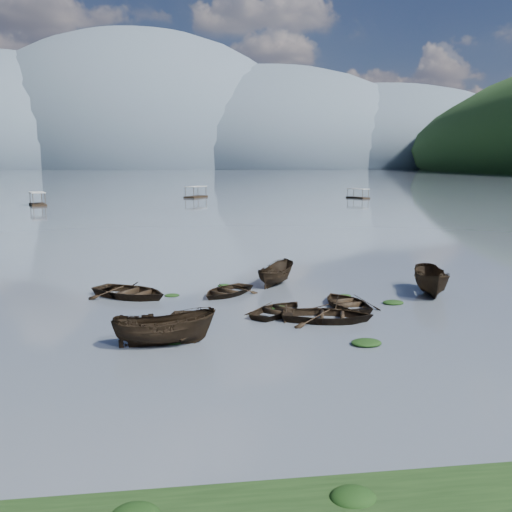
{
  "coord_description": "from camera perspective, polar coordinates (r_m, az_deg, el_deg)",
  "views": [
    {
      "loc": [
        -4.91,
        -23.8,
        7.92
      ],
      "look_at": [
        0.0,
        12.0,
        2.0
      ],
      "focal_mm": 40.0,
      "sensor_mm": 36.0,
      "label": 1
    }
  ],
  "objects": [
    {
      "name": "rowboat_8",
      "position": [
        37.72,
        1.97,
        -2.82
      ],
      "size": [
        3.61,
        4.41,
        1.63
      ],
      "primitive_type": "imported",
      "rotation": [
        0.0,
        0.0,
        2.57
      ],
      "color": "black",
      "rests_on": "ground"
    },
    {
      "name": "rowboat_0",
      "position": [
        28.36,
        -7.36,
        -6.99
      ],
      "size": [
        2.98,
        4.01,
        0.8
      ],
      "primitive_type": "imported",
      "rotation": [
        0.0,
        0.0,
        -0.06
      ],
      "color": "black",
      "rests_on": "ground"
    },
    {
      "name": "weed_clump_4",
      "position": [
        33.46,
        13.55,
        -4.65
      ],
      "size": [
        1.21,
        0.96,
        0.25
      ],
      "primitive_type": "ellipsoid",
      "color": "black",
      "rests_on": "ground"
    },
    {
      "name": "ground_plane",
      "position": [
        25.56,
        3.7,
        -8.77
      ],
      "size": [
        2400.0,
        2400.0,
        0.0
      ],
      "primitive_type": "plane",
      "color": "#515A66"
    },
    {
      "name": "rowboat_1",
      "position": [
        30.42,
        2.27,
        -5.79
      ],
      "size": [
        4.62,
        4.64,
        0.79
      ],
      "primitive_type": "imported",
      "rotation": [
        0.0,
        0.0,
        2.37
      ],
      "color": "black",
      "rests_on": "ground"
    },
    {
      "name": "haze_mtn_c",
      "position": [
        935.13,
        1.12,
        8.82
      ],
      "size": [
        520.0,
        520.0,
        260.0
      ],
      "primitive_type": "ellipsoid",
      "color": "#475666",
      "rests_on": "ground"
    },
    {
      "name": "pontoon_left",
      "position": [
        114.88,
        -20.98,
        4.74
      ],
      "size": [
        4.5,
        6.78,
        2.41
      ],
      "primitive_type": null,
      "rotation": [
        0.0,
        0.0,
        0.33
      ],
      "color": "black",
      "rests_on": "ground"
    },
    {
      "name": "rowboat_5",
      "position": [
        36.51,
        17.09,
        -3.64
      ],
      "size": [
        3.13,
        5.29,
        1.92
      ],
      "primitive_type": "imported",
      "rotation": [
        0.0,
        0.0,
        -0.27
      ],
      "color": "black",
      "rests_on": "ground"
    },
    {
      "name": "haze_mtn_d",
      "position": [
        979.3,
        11.71,
        8.65
      ],
      "size": [
        520.0,
        520.0,
        220.0
      ],
      "primitive_type": "ellipsoid",
      "color": "#475666",
      "rests_on": "ground"
    },
    {
      "name": "rowboat_3",
      "position": [
        32.33,
        9.03,
        -4.99
      ],
      "size": [
        3.56,
        4.51,
        0.84
      ],
      "primitive_type": "imported",
      "rotation": [
        0.0,
        0.0,
        3.31
      ],
      "color": "black",
      "rests_on": "ground"
    },
    {
      "name": "weed_clump_0",
      "position": [
        25.95,
        -8.2,
        -8.57
      ],
      "size": [
        0.95,
        0.78,
        0.21
      ],
      "primitive_type": "ellipsoid",
      "color": "black",
      "rests_on": "ground"
    },
    {
      "name": "rowboat_2",
      "position": [
        25.7,
        -9.1,
        -8.77
      ],
      "size": [
        4.66,
        2.04,
        1.75
      ],
      "primitive_type": "imported",
      "rotation": [
        0.0,
        0.0,
        1.65
      ],
      "color": "black",
      "rests_on": "ground"
    },
    {
      "name": "pontoon_centre",
      "position": [
        132.58,
        -6.02,
        5.83
      ],
      "size": [
        5.77,
        6.95,
        2.49
      ],
      "primitive_type": null,
      "rotation": [
        0.0,
        0.0,
        -0.56
      ],
      "color": "black",
      "rests_on": "ground"
    },
    {
      "name": "rowboat_6",
      "position": [
        34.91,
        -12.45,
        -4.03
      ],
      "size": [
        6.14,
        5.85,
        1.04
      ],
      "primitive_type": "imported",
      "rotation": [
        0.0,
        0.0,
        0.93
      ],
      "color": "black",
      "rests_on": "ground"
    },
    {
      "name": "haze_mtn_b",
      "position": [
        925.47,
        -11.35,
        8.63
      ],
      "size": [
        520.0,
        520.0,
        340.0
      ],
      "primitive_type": "ellipsoid",
      "color": "#475666",
      "rests_on": "ground"
    },
    {
      "name": "rowboat_4",
      "position": [
        29.31,
        7.17,
        -6.45
      ],
      "size": [
        5.31,
        4.37,
        0.96
      ],
      "primitive_type": "imported",
      "rotation": [
        0.0,
        0.0,
        1.31
      ],
      "color": "black",
      "rests_on": "ground"
    },
    {
      "name": "weed_clump_5",
      "position": [
        34.74,
        -8.41,
        -3.98
      ],
      "size": [
        0.91,
        0.73,
        0.19
      ],
      "primitive_type": "ellipsoid",
      "color": "black",
      "rests_on": "ground"
    },
    {
      "name": "weed_clump_2",
      "position": [
        25.87,
        10.97,
        -8.7
      ],
      "size": [
        1.37,
        1.09,
        0.3
      ],
      "primitive_type": "ellipsoid",
      "color": "black",
      "rests_on": "ground"
    },
    {
      "name": "rowboat_7",
      "position": [
        34.75,
        -2.97,
        -3.88
      ],
      "size": [
        4.83,
        4.93,
        0.84
      ],
      "primitive_type": "imported",
      "rotation": [
        0.0,
        0.0,
        5.56
      ],
      "color": "black",
      "rests_on": "ground"
    },
    {
      "name": "weed_clump_1",
      "position": [
        31.59,
        1.94,
        -5.22
      ],
      "size": [
        1.06,
        0.85,
        0.23
      ],
      "primitive_type": "ellipsoid",
      "color": "black",
      "rests_on": "ground"
    },
    {
      "name": "weed_clump_3",
      "position": [
        34.69,
        8.84,
        -4.0
      ],
      "size": [
        0.79,
        0.66,
        0.17
      ],
      "primitive_type": "ellipsoid",
      "color": "black",
      "rests_on": "ground"
    },
    {
      "name": "weed_clump_6",
      "position": [
        37.2,
        -3.19,
        -3.0
      ],
      "size": [
        0.85,
        0.71,
        0.18
      ],
      "primitive_type": "ellipsoid",
      "color": "black",
      "rests_on": "ground"
    },
    {
      "name": "pontoon_right",
      "position": [
        130.98,
        10.15,
        5.69
      ],
      "size": [
        4.43,
        5.94,
        2.1
      ],
      "primitive_type": null,
      "rotation": [
        0.0,
        0.0,
        0.45
      ],
      "color": "black",
      "rests_on": "ground"
    },
    {
      "name": "weed_clump_7",
      "position": [
        38.64,
        17.0,
        -2.94
      ],
      "size": [
        0.95,
        0.76,
        0.21
      ],
      "primitive_type": "ellipsoid",
      "color": "black",
      "rests_on": "ground"
    },
    {
      "name": "haze_mtn_a",
      "position": [
        958.41,
        -23.49,
        8.07
      ],
      "size": [
        520.0,
        520.0,
        280.0
      ],
      "primitive_type": "ellipsoid",
      "color": "#475666",
      "rests_on": "ground"
    }
  ]
}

